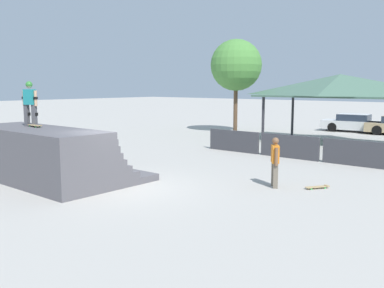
# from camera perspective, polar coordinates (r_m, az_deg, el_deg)

# --- Properties ---
(ground_plane) EXTENTS (160.00, 160.00, 0.00)m
(ground_plane) POSITION_cam_1_polar(r_m,az_deg,el_deg) (13.99, -9.47, -5.83)
(ground_plane) COLOR #ADA8A0
(quarter_pipe_ramp) EXTENTS (5.94, 3.87, 1.84)m
(quarter_pipe_ramp) POSITION_cam_1_polar(r_m,az_deg,el_deg) (15.63, -18.82, -1.67)
(quarter_pipe_ramp) COLOR #565459
(quarter_pipe_ramp) RESTS_ON ground
(skater_on_deck) EXTENTS (0.68, 0.37, 1.58)m
(skater_on_deck) POSITION_cam_1_polar(r_m,az_deg,el_deg) (16.21, -20.81, 5.45)
(skater_on_deck) COLOR #4C4C51
(skater_on_deck) RESTS_ON quarter_pipe_ramp
(skateboard_on_deck) EXTENTS (0.82, 0.29, 0.09)m
(skateboard_on_deck) POSITION_cam_1_polar(r_m,az_deg,el_deg) (15.85, -20.20, 2.34)
(skateboard_on_deck) COLOR green
(skateboard_on_deck) RESTS_ON quarter_pipe_ramp
(bystander_walking) EXTENTS (0.48, 0.58, 1.62)m
(bystander_walking) POSITION_cam_1_polar(r_m,az_deg,el_deg) (14.05, 11.01, -2.05)
(bystander_walking) COLOR #6B6051
(bystander_walking) RESTS_ON ground
(skateboard_on_ground) EXTENTS (0.61, 0.79, 0.09)m
(skateboard_on_ground) POSITION_cam_1_polar(r_m,az_deg,el_deg) (14.32, 16.45, -5.49)
(skateboard_on_ground) COLOR green
(skateboard_on_ground) RESTS_ON ground
(barrier_fence) EXTENTS (8.98, 0.12, 1.05)m
(barrier_fence) POSITION_cam_1_polar(r_m,az_deg,el_deg) (19.89, 12.82, -0.33)
(barrier_fence) COLOR #3D3D42
(barrier_fence) RESTS_ON ground
(pavilion_shelter) EXTENTS (8.82, 4.31, 3.90)m
(pavilion_shelter) POSITION_cam_1_polar(r_m,az_deg,el_deg) (25.28, 19.10, 7.32)
(pavilion_shelter) COLOR #2D2D33
(pavilion_shelter) RESTS_ON ground
(tree_beside_pavilion) EXTENTS (3.53, 3.53, 6.43)m
(tree_beside_pavilion) POSITION_cam_1_polar(r_m,az_deg,el_deg) (30.04, 5.90, 10.39)
(tree_beside_pavilion) COLOR brown
(tree_beside_pavilion) RESTS_ON ground
(parked_car_white) EXTENTS (4.68, 2.06, 1.27)m
(parked_car_white) POSITION_cam_1_polar(r_m,az_deg,el_deg) (32.50, 20.90, 2.58)
(parked_car_white) COLOR silver
(parked_car_white) RESTS_ON ground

